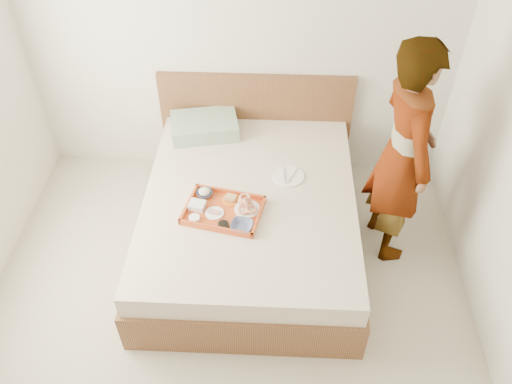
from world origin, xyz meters
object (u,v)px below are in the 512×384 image
Objects in this scene: bed at (250,219)px; person at (403,155)px; dinner_plate at (289,176)px; tray at (223,210)px.

person is at bearing 4.17° from bed.
dinner_plate reaches higher than bed.
person reaches higher than bed.
person reaches higher than tray.
bed is 3.75× the size of tray.
tray is (-0.18, -0.20, 0.29)m from bed.
tray is at bearing 90.26° from person.
person is at bearing -9.35° from dinner_plate.
dinner_plate is at bearing 35.86° from bed.
bed is at bearing 81.94° from person.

